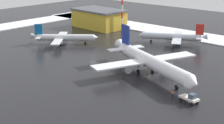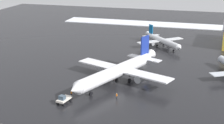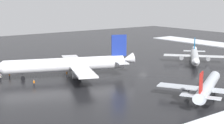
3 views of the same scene
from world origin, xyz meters
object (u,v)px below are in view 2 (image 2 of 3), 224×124
Objects in this scene: ground_crew_mid_apron at (117,96)px; airplane_parked_starboard at (162,41)px; airplane_parked_portside at (118,71)px; pushback_tug at (64,99)px; ground_crew_near_tug at (114,79)px; ground_crew_by_nose_gear at (71,93)px.

airplane_parked_starboard is at bearing -69.57° from ground_crew_mid_apron.
airplane_parked_portside is 21.40m from pushback_tug.
airplane_parked_portside reaches higher than ground_crew_mid_apron.
pushback_tug is 20.65m from ground_crew_near_tug.
ground_crew_near_tug is (18.75, -8.64, -0.31)m from pushback_tug.
ground_crew_near_tug is at bearing -51.27° from airplane_parked_starboard.
ground_crew_mid_apron is (-12.07, -2.78, -2.99)m from airplane_parked_portside.
airplane_parked_portside is 22.61× the size of ground_crew_by_nose_gear.
airplane_parked_portside is 1.80× the size of airplane_parked_starboard.
airplane_parked_portside is 46.91m from airplane_parked_starboard.
airplane_parked_portside reaches higher than ground_crew_by_nose_gear.
airplane_parked_portside is 17.23m from ground_crew_by_nose_gear.
airplane_parked_starboard is at bearing -8.75° from ground_crew_near_tug.
ground_crew_by_nose_gear is at bearing 150.17° from ground_crew_near_tug.
pushback_tug is at bearing -6.38° from airplane_parked_portside.
pushback_tug is at bearing 156.89° from ground_crew_near_tug.
ground_crew_near_tug is at bearing -46.39° from ground_crew_mid_apron.
ground_crew_mid_apron is (1.75, -12.62, 0.00)m from ground_crew_by_nose_gear.
airplane_parked_starboard is (46.34, -7.11, -1.38)m from airplane_parked_portside.
airplane_parked_starboard is 12.54× the size of ground_crew_mid_apron.
ground_crew_mid_apron is (6.66, -12.79, -0.31)m from pushback_tug.
airplane_parked_portside is 22.61× the size of ground_crew_mid_apron.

